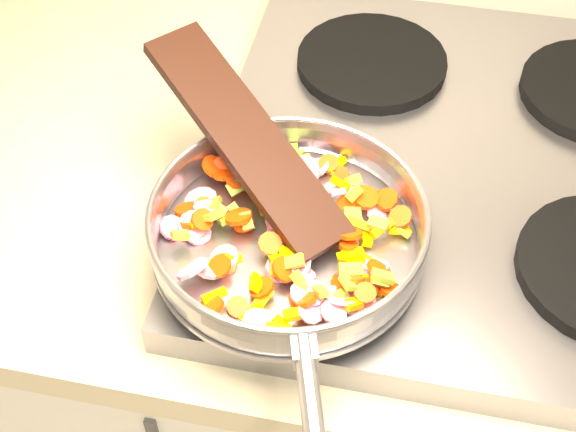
# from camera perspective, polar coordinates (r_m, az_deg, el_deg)

# --- Properties ---
(cooktop) EXTENTS (0.60, 0.60, 0.04)m
(cooktop) POSITION_cam_1_polar(r_m,az_deg,el_deg) (0.95, 13.02, 3.17)
(cooktop) COLOR #939399
(cooktop) RESTS_ON counter_top
(grate_fl) EXTENTS (0.19, 0.19, 0.02)m
(grate_fl) POSITION_cam_1_polar(r_m,az_deg,el_deg) (0.84, 3.37, -0.70)
(grate_fl) COLOR black
(grate_fl) RESTS_ON cooktop
(grate_bl) EXTENTS (0.19, 0.19, 0.02)m
(grate_bl) POSITION_cam_1_polar(r_m,az_deg,el_deg) (1.04, 5.97, 10.84)
(grate_bl) COLOR black
(grate_bl) RESTS_ON cooktop
(saute_pan) EXTENTS (0.31, 0.47, 0.05)m
(saute_pan) POSITION_cam_1_polar(r_m,az_deg,el_deg) (0.78, 0.02, -0.96)
(saute_pan) COLOR #9E9EA5
(saute_pan) RESTS_ON grate_fl
(vegetable_heap) EXTENTS (0.26, 0.26, 0.05)m
(vegetable_heap) POSITION_cam_1_polar(r_m,az_deg,el_deg) (0.80, 0.16, -0.93)
(vegetable_heap) COLOR #ED3905
(vegetable_heap) RESTS_ON saute_pan
(wooden_spatula) EXTENTS (0.25, 0.23, 0.10)m
(wooden_spatula) POSITION_cam_1_polar(r_m,az_deg,el_deg) (0.82, -3.02, 5.62)
(wooden_spatula) COLOR black
(wooden_spatula) RESTS_ON saute_pan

